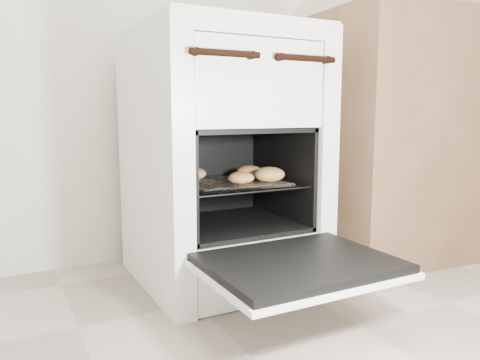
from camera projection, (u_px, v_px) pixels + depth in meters
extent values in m
cube|color=silver|center=(220.00, 159.00, 1.56)|extent=(0.54, 0.57, 0.82)
cylinder|color=black|center=(226.00, 53.00, 1.20)|extent=(0.20, 0.02, 0.02)
cylinder|color=black|center=(306.00, 58.00, 1.31)|extent=(0.20, 0.02, 0.02)
cube|color=black|center=(299.00, 263.00, 1.19)|extent=(0.47, 0.36, 0.02)
cube|color=silver|center=(299.00, 269.00, 1.19)|extent=(0.48, 0.38, 0.01)
cylinder|color=black|center=(173.00, 188.00, 1.42)|extent=(0.01, 0.38, 0.01)
cylinder|color=black|center=(280.00, 180.00, 1.60)|extent=(0.01, 0.38, 0.01)
cylinder|color=black|center=(257.00, 192.00, 1.35)|extent=(0.38, 0.01, 0.01)
cylinder|color=black|center=(207.00, 177.00, 1.67)|extent=(0.38, 0.01, 0.01)
cylinder|color=black|center=(183.00, 187.00, 1.44)|extent=(0.01, 0.36, 0.01)
cylinder|color=black|center=(199.00, 186.00, 1.46)|extent=(0.01, 0.36, 0.01)
cylinder|color=black|center=(215.00, 185.00, 1.49)|extent=(0.01, 0.36, 0.01)
cylinder|color=black|center=(230.00, 184.00, 1.51)|extent=(0.01, 0.36, 0.01)
cylinder|color=black|center=(244.00, 182.00, 1.53)|extent=(0.01, 0.36, 0.01)
cylinder|color=black|center=(258.00, 181.00, 1.56)|extent=(0.01, 0.36, 0.01)
cylinder|color=black|center=(272.00, 180.00, 1.58)|extent=(0.01, 0.36, 0.01)
cube|color=white|center=(232.00, 183.00, 1.49)|extent=(0.30, 0.27, 0.01)
ellipsoid|color=#BC874B|center=(193.00, 174.00, 1.53)|extent=(0.09, 0.09, 0.04)
ellipsoid|color=#BC874B|center=(241.00, 178.00, 1.45)|extent=(0.11, 0.11, 0.04)
ellipsoid|color=#BC874B|center=(269.00, 174.00, 1.49)|extent=(0.13, 0.13, 0.05)
ellipsoid|color=#BC874B|center=(249.00, 171.00, 1.59)|extent=(0.10, 0.10, 0.04)
cube|color=brown|center=(415.00, 136.00, 1.96)|extent=(0.98, 0.69, 0.93)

